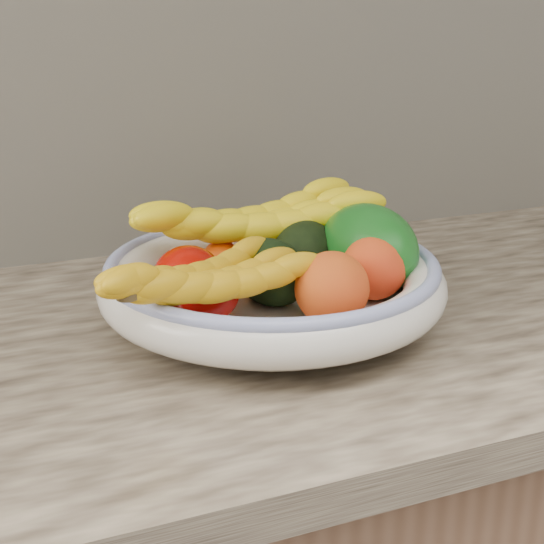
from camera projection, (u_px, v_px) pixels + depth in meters
The scene contains 13 objects.
fruit_bowl at pixel (272, 282), 0.86m from camera, with size 0.39×0.39×0.08m.
clementine_back_left at pixel (221, 258), 0.92m from camera, with size 0.05×0.05×0.04m, color #FF5005.
clementine_back_right at pixel (265, 246), 0.97m from camera, with size 0.05×0.05×0.05m, color #FF5405.
clementine_back_mid at pixel (260, 260), 0.91m from camera, with size 0.05×0.05×0.04m, color #ED6305.
tomato_left at pixel (188, 277), 0.83m from camera, with size 0.08×0.08×0.07m, color #A90800.
tomato_near_left at pixel (208, 293), 0.78m from camera, with size 0.07×0.07×0.06m, color #A40707.
avocado_center at pixel (270, 272), 0.84m from camera, with size 0.07×0.11×0.07m, color black.
avocado_right at pixel (304, 251), 0.91m from camera, with size 0.08×0.11×0.08m, color black.
green_mango at pixel (368, 248), 0.88m from camera, with size 0.09×0.15×0.10m, color #0F5313.
peach_front at pixel (332, 288), 0.78m from camera, with size 0.08×0.08×0.08m, color orange.
peach_right at pixel (374, 267), 0.84m from camera, with size 0.07×0.07×0.07m, color orange.
banana_bunch_back at pixel (256, 227), 0.92m from camera, with size 0.33×0.12×0.09m, color yellow, non-canonical shape.
banana_bunch_front at pixel (207, 286), 0.74m from camera, with size 0.25×0.10×0.07m, color #EAB313, non-canonical shape.
Camera 1 is at (-0.30, 0.91, 1.24)m, focal length 50.00 mm.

